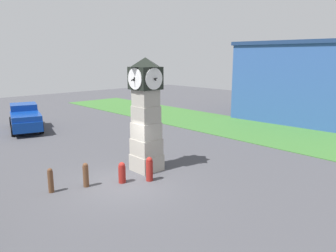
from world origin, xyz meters
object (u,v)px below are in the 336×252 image
object	(u,v)px
clock_tower	(146,115)
bollard_far_row	(86,175)
bollard_near_tower	(149,169)
bollard_mid_row	(122,172)
pickup_truck	(25,118)
bollard_end_row	(51,180)

from	to	relation	value
clock_tower	bollard_far_row	size ratio (longest dim) A/B	5.10
bollard_near_tower	bollard_mid_row	bearing A→B (deg)	-121.83
bollard_mid_row	pickup_truck	distance (m)	13.41
bollard_near_tower	pickup_truck	bearing A→B (deg)	-178.96
pickup_truck	bollard_end_row	bearing A→B (deg)	-15.67
clock_tower	bollard_end_row	world-z (taller)	clock_tower
bollard_end_row	bollard_near_tower	bearing A→B (deg)	65.13
bollard_mid_row	bollard_end_row	world-z (taller)	bollard_end_row
bollard_near_tower	bollard_end_row	bearing A→B (deg)	-114.87
bollard_near_tower	bollard_mid_row	world-z (taller)	bollard_near_tower
clock_tower	pickup_truck	size ratio (longest dim) A/B	0.91
bollard_near_tower	bollard_end_row	size ratio (longest dim) A/B	1.06
bollard_near_tower	bollard_end_row	xyz separation A→B (m)	(-1.72, -3.70, -0.03)
bollard_end_row	bollard_mid_row	bearing A→B (deg)	67.99
bollard_end_row	pickup_truck	bearing A→B (deg)	164.33
bollard_end_row	clock_tower	bearing A→B (deg)	82.92
bollard_near_tower	bollard_end_row	distance (m)	4.08
bollard_mid_row	bollard_end_row	xyz separation A→B (m)	(-1.09, -2.69, 0.05)
bollard_far_row	pickup_truck	xyz separation A→B (m)	(-12.72, 2.12, 0.40)
clock_tower	bollard_far_row	xyz separation A→B (m)	(-0.13, -3.16, -2.13)
clock_tower	bollard_mid_row	xyz separation A→B (m)	(0.53, -1.80, -2.20)
bollard_mid_row	bollard_far_row	bearing A→B (deg)	-115.72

